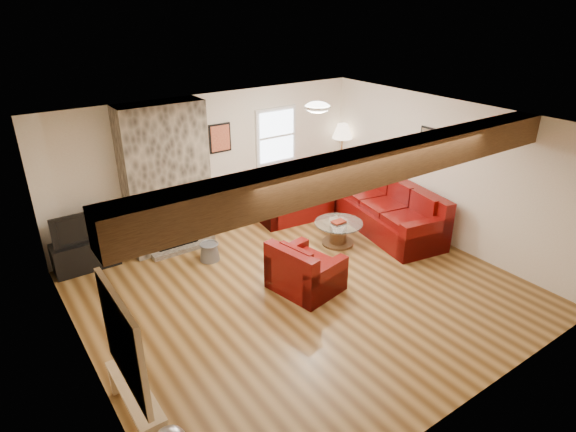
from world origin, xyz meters
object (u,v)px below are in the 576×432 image
(armchair_red, at_px, (306,266))
(loveseat, at_px, (293,200))
(coffee_table, at_px, (338,233))
(television, at_px, (80,226))
(sofa_three, at_px, (388,208))
(tv_cabinet, at_px, (86,255))
(floor_lamp, at_px, (342,135))

(armchair_red, bearing_deg, loveseat, -42.48)
(coffee_table, bearing_deg, loveseat, 89.38)
(loveseat, relative_size, television, 1.60)
(loveseat, relative_size, coffee_table, 1.67)
(sofa_three, height_order, tv_cabinet, sofa_three)
(loveseat, xyz_separation_m, armchair_red, (-1.34, -2.19, 0.01))
(loveseat, bearing_deg, floor_lamp, 14.82)
(loveseat, bearing_deg, armchair_red, -115.22)
(sofa_three, xyz_separation_m, loveseat, (-1.06, 1.49, -0.08))
(armchair_red, relative_size, floor_lamp, 0.57)
(tv_cabinet, distance_m, television, 0.50)
(sofa_three, bearing_deg, coffee_table, -85.80)
(sofa_three, relative_size, loveseat, 1.66)
(sofa_three, bearing_deg, floor_lamp, 179.52)
(sofa_three, xyz_separation_m, coffee_table, (-1.08, 0.11, -0.25))
(coffee_table, relative_size, tv_cabinet, 0.86)
(armchair_red, relative_size, coffee_table, 1.11)
(coffee_table, xyz_separation_m, television, (-3.85, 1.68, 0.54))
(television, bearing_deg, sofa_three, -19.95)
(loveseat, relative_size, tv_cabinet, 1.43)
(tv_cabinet, xyz_separation_m, television, (0.00, 0.00, 0.50))
(sofa_three, distance_m, coffee_table, 1.11)
(coffee_table, xyz_separation_m, floor_lamp, (1.40, 1.58, 1.19))
(tv_cabinet, relative_size, television, 1.11)
(sofa_three, bearing_deg, loveseat, -134.29)
(tv_cabinet, bearing_deg, floor_lamp, -1.01)
(coffee_table, bearing_deg, sofa_three, -5.99)
(sofa_three, xyz_separation_m, tv_cabinet, (-4.93, 1.79, -0.21))
(coffee_table, bearing_deg, floor_lamp, 48.57)
(coffee_table, bearing_deg, armchair_red, -148.51)
(armchair_red, xyz_separation_m, tv_cabinet, (-2.53, 2.49, -0.13))
(armchair_red, bearing_deg, coffee_table, -69.49)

